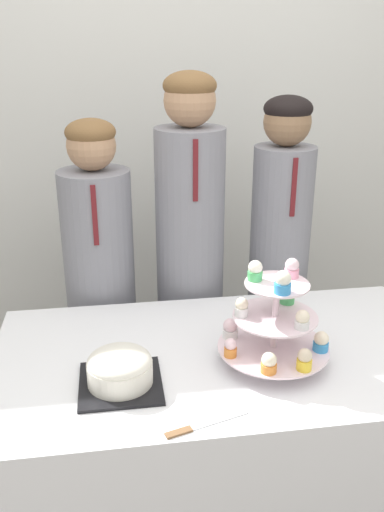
{
  "coord_description": "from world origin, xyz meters",
  "views": [
    {
      "loc": [
        -0.32,
        -1.04,
        1.66
      ],
      "look_at": [
        -0.1,
        0.42,
        1.07
      ],
      "focal_mm": 38.0,
      "sensor_mm": 36.0,
      "label": 1
    }
  ],
  "objects_px": {
    "student_0": "(102,305)",
    "round_cake": "(120,369)",
    "student_2": "(277,282)",
    "cupcake_stand": "(275,322)",
    "cake_knife": "(194,428)",
    "student_1": "(190,279)"
  },
  "relations": [
    {
      "from": "cake_knife",
      "to": "student_2",
      "type": "height_order",
      "value": "student_2"
    },
    {
      "from": "round_cake",
      "to": "student_1",
      "type": "relative_size",
      "value": 0.15
    },
    {
      "from": "cake_knife",
      "to": "student_2",
      "type": "relative_size",
      "value": 0.15
    },
    {
      "from": "cupcake_stand",
      "to": "student_2",
      "type": "bearing_deg",
      "value": 71.72
    },
    {
      "from": "cake_knife",
      "to": "student_1",
      "type": "distance_m",
      "value": 0.91
    },
    {
      "from": "student_1",
      "to": "student_2",
      "type": "relative_size",
      "value": 1.06
    },
    {
      "from": "student_0",
      "to": "student_2",
      "type": "relative_size",
      "value": 0.95
    },
    {
      "from": "cupcake_stand",
      "to": "student_2",
      "type": "distance_m",
      "value": 0.69
    },
    {
      "from": "student_0",
      "to": "cake_knife",
      "type": "bearing_deg",
      "value": -75.36
    },
    {
      "from": "round_cake",
      "to": "student_0",
      "type": "xyz_separation_m",
      "value": [
        -0.06,
        0.68,
        -0.14
      ]
    },
    {
      "from": "cake_knife",
      "to": "student_0",
      "type": "relative_size",
      "value": 0.16
    },
    {
      "from": "cake_knife",
      "to": "student_2",
      "type": "bearing_deg",
      "value": 44.65
    },
    {
      "from": "cupcake_stand",
      "to": "round_cake",
      "type": "bearing_deg",
      "value": -173.88
    },
    {
      "from": "round_cake",
      "to": "student_1",
      "type": "height_order",
      "value": "student_1"
    },
    {
      "from": "student_0",
      "to": "round_cake",
      "type": "bearing_deg",
      "value": -85.08
    },
    {
      "from": "round_cake",
      "to": "student_2",
      "type": "distance_m",
      "value": 0.96
    },
    {
      "from": "cupcake_stand",
      "to": "student_1",
      "type": "distance_m",
      "value": 0.67
    },
    {
      "from": "cake_knife",
      "to": "student_1",
      "type": "bearing_deg",
      "value": 65.55
    },
    {
      "from": "round_cake",
      "to": "student_2",
      "type": "xyz_separation_m",
      "value": [
        0.67,
        0.68,
        -0.09
      ]
    },
    {
      "from": "student_2",
      "to": "cupcake_stand",
      "type": "bearing_deg",
      "value": -108.28
    },
    {
      "from": "student_2",
      "to": "student_0",
      "type": "bearing_deg",
      "value": 180.0
    },
    {
      "from": "cupcake_stand",
      "to": "student_1",
      "type": "height_order",
      "value": "student_1"
    }
  ]
}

